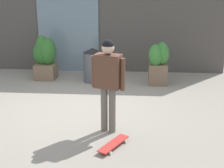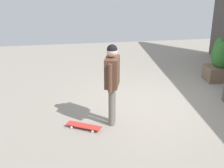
{
  "view_description": "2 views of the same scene",
  "coord_description": "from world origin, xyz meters",
  "px_view_note": "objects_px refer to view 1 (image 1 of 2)",
  "views": [
    {
      "loc": [
        1.25,
        -7.01,
        2.82
      ],
      "look_at": [
        0.82,
        -1.21,
        0.95
      ],
      "focal_mm": 53.78,
      "sensor_mm": 36.0,
      "label": 1
    },
    {
      "loc": [
        6.83,
        -2.08,
        3.44
      ],
      "look_at": [
        0.82,
        -1.21,
        0.95
      ],
      "focal_mm": 51.52,
      "sensor_mm": 36.0,
      "label": 2
    }
  ],
  "objects_px": {
    "skateboarder": "(108,76)",
    "trash_bin": "(93,65)",
    "planter_box_left": "(45,56)",
    "skateboard": "(114,144)",
    "planter_box_right": "(159,62)"
  },
  "relations": [
    {
      "from": "skateboarder",
      "to": "planter_box_left",
      "type": "xyz_separation_m",
      "value": [
        -2.12,
        3.41,
        -0.46
      ]
    },
    {
      "from": "planter_box_right",
      "to": "trash_bin",
      "type": "relative_size",
      "value": 1.2
    },
    {
      "from": "planter_box_left",
      "to": "planter_box_right",
      "type": "relative_size",
      "value": 1.09
    },
    {
      "from": "planter_box_left",
      "to": "trash_bin",
      "type": "bearing_deg",
      "value": -10.6
    },
    {
      "from": "skateboarder",
      "to": "planter_box_left",
      "type": "relative_size",
      "value": 1.41
    },
    {
      "from": "skateboard",
      "to": "skateboarder",
      "type": "bearing_deg",
      "value": -138.16
    },
    {
      "from": "planter_box_right",
      "to": "trash_bin",
      "type": "height_order",
      "value": "planter_box_right"
    },
    {
      "from": "skateboard",
      "to": "planter_box_left",
      "type": "xyz_separation_m",
      "value": [
        -2.26,
        4.03,
        0.58
      ]
    },
    {
      "from": "skateboarder",
      "to": "trash_bin",
      "type": "relative_size",
      "value": 1.84
    },
    {
      "from": "planter_box_left",
      "to": "planter_box_right",
      "type": "bearing_deg",
      "value": -5.96
    },
    {
      "from": "planter_box_right",
      "to": "trash_bin",
      "type": "distance_m",
      "value": 1.82
    },
    {
      "from": "skateboarder",
      "to": "trash_bin",
      "type": "distance_m",
      "value": 3.28
    },
    {
      "from": "skateboarder",
      "to": "trash_bin",
      "type": "bearing_deg",
      "value": -151.02
    },
    {
      "from": "skateboarder",
      "to": "skateboard",
      "type": "distance_m",
      "value": 1.22
    },
    {
      "from": "skateboard",
      "to": "planter_box_right",
      "type": "bearing_deg",
      "value": -165.74
    }
  ]
}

